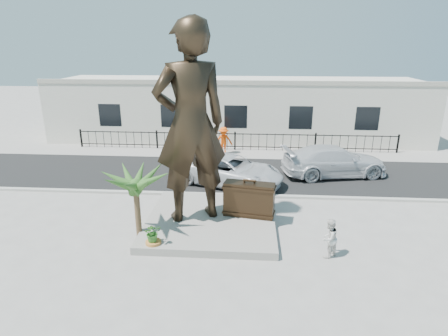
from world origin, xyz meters
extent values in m
plane|color=#9E9991|center=(0.00, 0.00, 0.00)|extent=(100.00, 100.00, 0.00)
cube|color=black|center=(0.00, 8.00, 0.01)|extent=(40.00, 7.00, 0.01)
cube|color=#A5A399|center=(0.00, 4.50, 0.06)|extent=(40.00, 0.25, 0.12)
cube|color=#9E9991|center=(0.00, 12.00, 0.01)|extent=(40.00, 2.50, 0.02)
cube|color=gray|center=(-0.50, 1.50, 0.15)|extent=(5.20, 5.20, 0.30)
cube|color=black|center=(0.00, 12.80, 0.60)|extent=(22.00, 0.10, 1.20)
cube|color=silver|center=(0.00, 17.00, 2.20)|extent=(28.00, 7.00, 4.40)
imported|color=black|center=(-1.25, 1.56, 4.18)|extent=(3.35, 2.86, 7.77)
cube|color=black|center=(1.05, 1.82, 1.02)|extent=(2.13, 1.01, 1.44)
imported|color=silver|center=(3.84, -0.66, 0.71)|extent=(0.87, 0.87, 1.43)
imported|color=silver|center=(0.03, 6.14, 0.79)|extent=(6.15, 4.52, 1.55)
imported|color=silver|center=(5.76, 7.95, 0.85)|extent=(6.16, 3.47, 1.68)
imported|color=#FF520D|center=(-0.71, 11.73, 0.93)|extent=(1.26, 0.82, 1.83)
cylinder|color=#B67230|center=(-2.35, -0.73, 0.20)|extent=(0.56, 0.56, 0.40)
imported|color=#2D6521|center=(-2.35, -0.73, 0.74)|extent=(0.75, 0.70, 0.68)
camera|label=1|loc=(1.02, -12.37, 7.17)|focal=30.00mm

